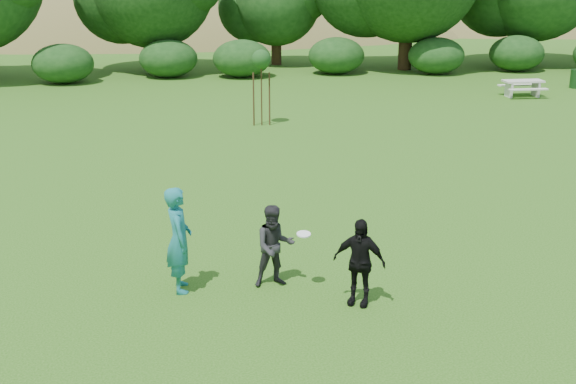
% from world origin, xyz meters
% --- Properties ---
extents(ground, '(120.00, 120.00, 0.00)m').
position_xyz_m(ground, '(0.00, 0.00, 0.00)').
color(ground, '#19470C').
rests_on(ground, ground).
extents(player_teal, '(0.56, 0.79, 2.05)m').
position_xyz_m(player_teal, '(-2.38, 0.63, 1.03)').
color(player_teal, '#1A6F75').
rests_on(player_teal, ground).
extents(player_grey, '(0.85, 0.70, 1.62)m').
position_xyz_m(player_grey, '(-0.58, 0.60, 0.81)').
color(player_grey, '#272729').
rests_on(player_grey, ground).
extents(player_black, '(1.04, 0.81, 1.65)m').
position_xyz_m(player_black, '(0.85, -0.39, 0.83)').
color(player_black, black).
rests_on(player_black, ground).
extents(trash_can_near, '(0.60, 0.60, 0.90)m').
position_xyz_m(trash_can_near, '(16.57, 20.90, 0.45)').
color(trash_can_near, '#143916').
rests_on(trash_can_near, ground).
extents(frisbee, '(0.27, 0.27, 0.06)m').
position_xyz_m(frisbee, '(-0.05, 0.34, 1.13)').
color(frisbee, white).
rests_on(frisbee, ground).
extents(sapling, '(0.70, 0.70, 2.85)m').
position_xyz_m(sapling, '(0.54, 14.67, 2.42)').
color(sapling, '#3A2716').
rests_on(sapling, ground).
extents(picnic_table, '(1.80, 1.48, 0.76)m').
position_xyz_m(picnic_table, '(12.93, 19.01, 0.52)').
color(picnic_table, beige).
rests_on(picnic_table, ground).
extents(hillside, '(150.00, 72.00, 52.00)m').
position_xyz_m(hillside, '(-0.56, 68.45, -11.97)').
color(hillside, olive).
rests_on(hillside, ground).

